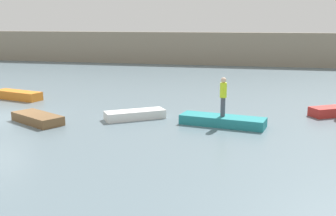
{
  "coord_description": "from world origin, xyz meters",
  "views": [
    {
      "loc": [
        12.76,
        -17.59,
        4.81
      ],
      "look_at": [
        8.2,
        2.18,
        0.49
      ],
      "focal_mm": 43.58,
      "sensor_mm": 36.0,
      "label": 1
    }
  ],
  "objects_px": {
    "rowboat_white": "(135,115)",
    "rowboat_teal": "(222,121)",
    "person_hiviz_shirt": "(223,94)",
    "rowboat_brown": "(38,118)",
    "rowboat_orange": "(18,95)"
  },
  "relations": [
    {
      "from": "rowboat_orange",
      "to": "person_hiviz_shirt",
      "type": "bearing_deg",
      "value": -1.39
    },
    {
      "from": "rowboat_brown",
      "to": "rowboat_teal",
      "type": "height_order",
      "value": "rowboat_teal"
    },
    {
      "from": "rowboat_teal",
      "to": "person_hiviz_shirt",
      "type": "xyz_separation_m",
      "value": [
        -0.0,
        -0.0,
        1.26
      ]
    },
    {
      "from": "rowboat_orange",
      "to": "rowboat_white",
      "type": "height_order",
      "value": "rowboat_orange"
    },
    {
      "from": "rowboat_brown",
      "to": "rowboat_white",
      "type": "bearing_deg",
      "value": 51.49
    },
    {
      "from": "rowboat_brown",
      "to": "rowboat_orange",
      "type": "bearing_deg",
      "value": 159.02
    },
    {
      "from": "rowboat_brown",
      "to": "person_hiviz_shirt",
      "type": "relative_size",
      "value": 1.57
    },
    {
      "from": "rowboat_white",
      "to": "person_hiviz_shirt",
      "type": "height_order",
      "value": "person_hiviz_shirt"
    },
    {
      "from": "person_hiviz_shirt",
      "to": "rowboat_orange",
      "type": "bearing_deg",
      "value": 164.18
    },
    {
      "from": "rowboat_brown",
      "to": "rowboat_teal",
      "type": "bearing_deg",
      "value": 38.54
    },
    {
      "from": "rowboat_orange",
      "to": "rowboat_white",
      "type": "bearing_deg",
      "value": -6.86
    },
    {
      "from": "rowboat_white",
      "to": "rowboat_teal",
      "type": "bearing_deg",
      "value": -39.04
    },
    {
      "from": "rowboat_orange",
      "to": "rowboat_teal",
      "type": "relative_size",
      "value": 0.82
    },
    {
      "from": "rowboat_teal",
      "to": "person_hiviz_shirt",
      "type": "distance_m",
      "value": 1.26
    },
    {
      "from": "rowboat_brown",
      "to": "rowboat_teal",
      "type": "xyz_separation_m",
      "value": [
        8.77,
        1.5,
        0.01
      ]
    }
  ]
}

